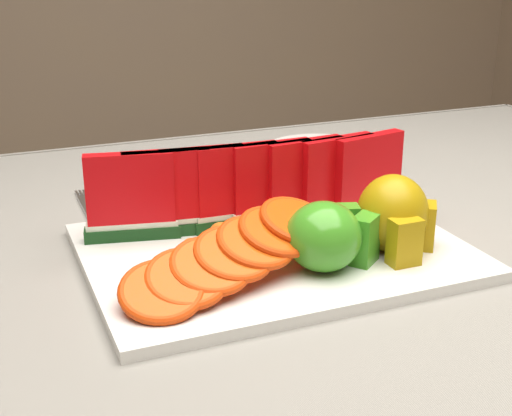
% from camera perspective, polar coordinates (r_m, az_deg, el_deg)
% --- Properties ---
extents(table, '(1.40, 0.90, 0.75)m').
position_cam_1_polar(table, '(0.84, 1.29, -9.93)').
color(table, '#443118').
rests_on(table, ground).
extents(tablecloth, '(1.53, 1.03, 0.20)m').
position_cam_1_polar(tablecloth, '(0.81, 1.33, -6.10)').
color(tablecloth, gray).
rests_on(tablecloth, table).
extents(platter, '(0.40, 0.30, 0.01)m').
position_cam_1_polar(platter, '(0.78, 1.42, -3.47)').
color(platter, silver).
rests_on(platter, tablecloth).
extents(apple_cluster, '(0.11, 0.09, 0.07)m').
position_cam_1_polar(apple_cluster, '(0.72, 5.84, -2.25)').
color(apple_cluster, '#2E7F1D').
rests_on(apple_cluster, platter).
extents(pear_cluster, '(0.10, 0.10, 0.08)m').
position_cam_1_polar(pear_cluster, '(0.77, 11.08, -0.62)').
color(pear_cluster, '#9A7014').
rests_on(pear_cluster, platter).
extents(side_plate, '(0.22, 0.22, 0.01)m').
position_cam_1_polar(side_plate, '(1.16, 5.20, 4.62)').
color(side_plate, silver).
rests_on(side_plate, tablecloth).
extents(fork, '(0.02, 0.20, 0.00)m').
position_cam_1_polar(fork, '(0.91, -12.93, -0.59)').
color(fork, silver).
rests_on(fork, tablecloth).
extents(watermelon_row, '(0.39, 0.07, 0.10)m').
position_cam_1_polar(watermelon_row, '(0.81, -0.11, 1.66)').
color(watermelon_row, '#153F11').
rests_on(watermelon_row, platter).
extents(orange_fan_front, '(0.26, 0.15, 0.06)m').
position_cam_1_polar(orange_fan_front, '(0.68, -1.79, -3.66)').
color(orange_fan_front, '#F65C17').
rests_on(orange_fan_front, platter).
extents(orange_fan_back, '(0.33, 0.10, 0.04)m').
position_cam_1_polar(orange_fan_back, '(0.89, -1.04, 1.53)').
color(orange_fan_back, '#F65C17').
rests_on(orange_fan_back, platter).
extents(tangerine_segments, '(0.14, 0.08, 0.03)m').
position_cam_1_polar(tangerine_segments, '(0.76, -1.15, -2.49)').
color(tangerine_segments, orange).
rests_on(tangerine_segments, platter).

